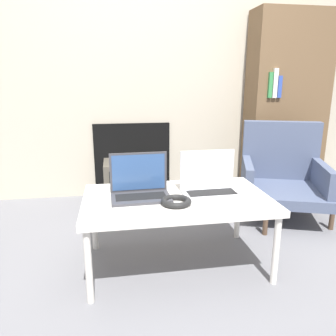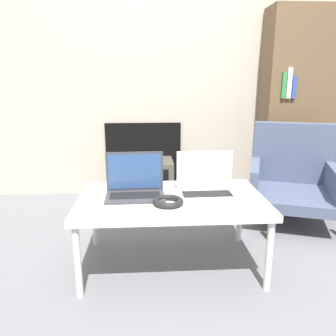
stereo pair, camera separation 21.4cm
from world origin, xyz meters
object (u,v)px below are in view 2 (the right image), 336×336
object	(u,v)px
laptop_right	(206,184)
headphones	(168,202)
armchair	(292,175)
tv	(144,180)
laptop_left	(135,186)
phone	(204,208)

from	to	relation	value
laptop_right	headphones	distance (m)	0.28
headphones	armchair	bearing A→B (deg)	36.86
tv	armchair	distance (m)	1.29
laptop_left	tv	xyz separation A→B (m)	(0.03, 1.12, -0.31)
headphones	laptop_left	bearing A→B (deg)	140.25
laptop_right	armchair	world-z (taller)	armchair
laptop_left	headphones	xyz separation A→B (m)	(0.18, -0.15, -0.04)
phone	laptop_left	bearing A→B (deg)	149.01
laptop_left	armchair	xyz separation A→B (m)	(1.21, 0.62, -0.14)
laptop_right	headphones	world-z (taller)	laptop_right
tv	armchair	xyz separation A→B (m)	(1.18, -0.50, 0.17)
laptop_left	laptop_right	bearing A→B (deg)	-1.54
phone	laptop_right	bearing A→B (deg)	77.98
laptop_left	headphones	size ratio (longest dim) A/B	2.03
phone	tv	size ratio (longest dim) A/B	0.26
tv	phone	bearing A→B (deg)	-76.06
tv	armchair	bearing A→B (deg)	-22.77
laptop_left	laptop_right	size ratio (longest dim) A/B	1.00
headphones	tv	bearing A→B (deg)	96.68
laptop_right	armchair	xyz separation A→B (m)	(0.80, 0.62, -0.14)
laptop_left	armchair	world-z (taller)	armchair
laptop_left	headphones	bearing A→B (deg)	-41.29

